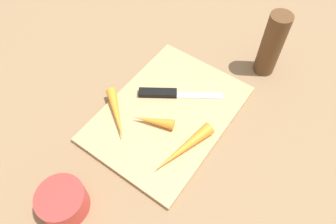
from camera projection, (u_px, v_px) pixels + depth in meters
ground_plane at (168, 115)px, 0.73m from camera, size 1.40×1.40×0.00m
cutting_board at (168, 113)px, 0.72m from camera, size 0.36×0.26×0.01m
knife at (163, 93)px, 0.74m from camera, size 0.13×0.18×0.01m
carrot_longest at (184, 148)px, 0.65m from camera, size 0.15×0.06×0.03m
carrot_shortest at (153, 121)px, 0.69m from camera, size 0.06×0.09×0.02m
carrot_medium at (117, 114)px, 0.70m from camera, size 0.10×0.12×0.02m
small_bowl at (63, 202)px, 0.58m from camera, size 0.09×0.09×0.05m
pepper_grinder at (272, 45)px, 0.74m from camera, size 0.05×0.05×0.17m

